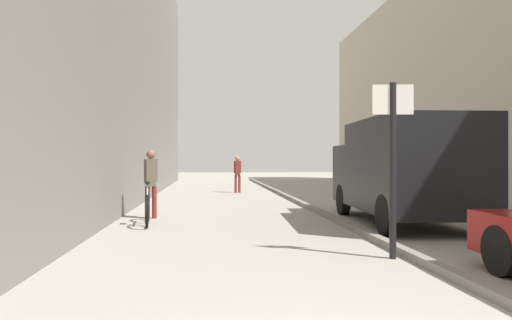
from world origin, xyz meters
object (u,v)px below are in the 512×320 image
pedestrian_main_foreground (238,172)px  delivery_van (403,168)px  street_sign_post (393,154)px  bicycle_leaning (147,208)px  pedestrian_mid_block (151,179)px

pedestrian_main_foreground → delivery_van: (3.16, -10.42, 0.32)m
delivery_van → street_sign_post: (-1.70, -3.68, 0.29)m
bicycle_leaning → delivery_van: bearing=-9.2°
delivery_van → bicycle_leaning: delivery_van is taller
pedestrian_mid_block → bicycle_leaning: bearing=-96.4°
delivery_van → pedestrian_mid_block: bearing=168.2°
delivery_van → bicycle_leaning: size_ratio=2.91×
delivery_van → bicycle_leaning: (-5.78, 0.33, -0.88)m
pedestrian_mid_block → delivery_van: delivery_van is taller
pedestrian_main_foreground → delivery_van: delivery_van is taller
pedestrian_main_foreground → street_sign_post: size_ratio=0.62×
pedestrian_main_foreground → pedestrian_mid_block: (-2.68, -8.91, 0.05)m
bicycle_leaning → pedestrian_mid_block: bearing=87.4°
pedestrian_main_foreground → bicycle_leaning: 10.44m
delivery_van → bicycle_leaning: 5.86m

